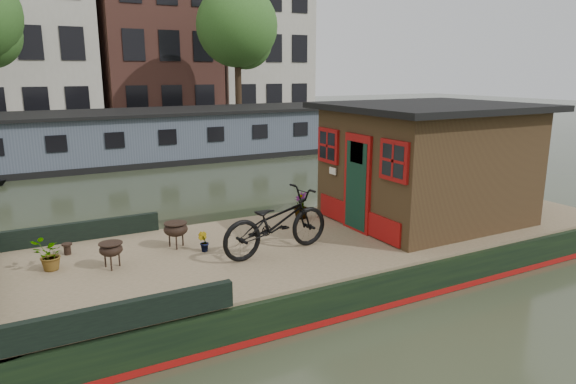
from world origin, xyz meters
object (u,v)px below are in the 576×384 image
bicycle (276,222)px  brazier_rear (111,255)px  brazier_front (176,235)px  cabin (427,162)px

bicycle → brazier_rear: bearing=69.5°
brazier_front → brazier_rear: 1.28m
bicycle → brazier_front: size_ratio=4.55×
cabin → brazier_front: 5.31m
bicycle → cabin: bearing=-91.5°
brazier_front → cabin: bearing=-7.7°
brazier_front → bicycle: bearing=-37.1°
cabin → bicycle: cabin is taller
cabin → brazier_rear: size_ratio=9.45×
brazier_rear → cabin: bearing=-1.9°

